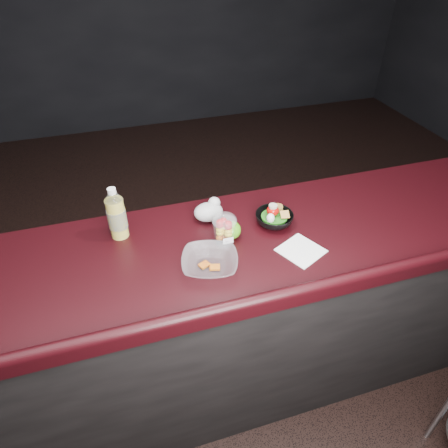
{
  "coord_description": "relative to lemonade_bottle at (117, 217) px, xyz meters",
  "views": [
    {
      "loc": [
        -0.35,
        -0.93,
        2.12
      ],
      "look_at": [
        0.04,
        0.33,
        1.1
      ],
      "focal_mm": 32.0,
      "sensor_mm": 36.0,
      "label": 1
    }
  ],
  "objects": [
    {
      "name": "ground",
      "position": [
        0.38,
        -0.49,
        -1.12
      ],
      "size": [
        8.0,
        8.0,
        0.0
      ],
      "primitive_type": "plane",
      "color": "black",
      "rests_on": "ground"
    },
    {
      "name": "room_shell",
      "position": [
        0.38,
        -0.49,
        0.71
      ],
      "size": [
        8.0,
        8.0,
        8.0
      ],
      "color": "black",
      "rests_on": "ground"
    },
    {
      "name": "counter",
      "position": [
        0.38,
        -0.19,
        -0.61
      ],
      "size": [
        4.06,
        0.71,
        1.02
      ],
      "color": "black",
      "rests_on": "ground"
    },
    {
      "name": "lemonade_bottle",
      "position": [
        0.0,
        0.0,
        0.0
      ],
      "size": [
        0.08,
        0.08,
        0.24
      ],
      "color": "gold",
      "rests_on": "counter"
    },
    {
      "name": "fruit_cup",
      "position": [
        0.42,
        -0.18,
        -0.03
      ],
      "size": [
        0.1,
        0.1,
        0.15
      ],
      "color": "white",
      "rests_on": "counter"
    },
    {
      "name": "green_apple",
      "position": [
        0.46,
        -0.15,
        -0.06
      ],
      "size": [
        0.09,
        0.09,
        0.09
      ],
      "color": "#3D9210",
      "rests_on": "counter"
    },
    {
      "name": "plastic_bag",
      "position": [
        0.4,
        0.0,
        -0.06
      ],
      "size": [
        0.13,
        0.11,
        0.1
      ],
      "color": "silver",
      "rests_on": "counter"
    },
    {
      "name": "snack_bowl",
      "position": [
        0.67,
        -0.12,
        -0.07
      ],
      "size": [
        0.21,
        0.21,
        0.09
      ],
      "rotation": [
        0.0,
        0.0,
        0.28
      ],
      "color": "black",
      "rests_on": "counter"
    },
    {
      "name": "takeout_bowl",
      "position": [
        0.32,
        -0.31,
        -0.07
      ],
      "size": [
        0.27,
        0.27,
        0.05
      ],
      "rotation": [
        0.0,
        0.0,
        -0.28
      ],
      "color": "silver",
      "rests_on": "counter"
    },
    {
      "name": "paper_napkin",
      "position": [
        0.71,
        -0.32,
        -0.1
      ],
      "size": [
        0.21,
        0.21,
        0.0
      ],
      "primitive_type": "cube",
      "rotation": [
        0.0,
        0.0,
        0.45
      ],
      "color": "white",
      "rests_on": "counter"
    }
  ]
}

